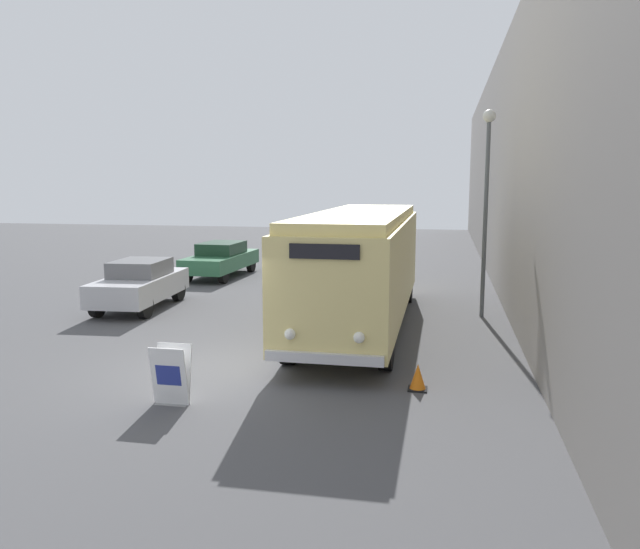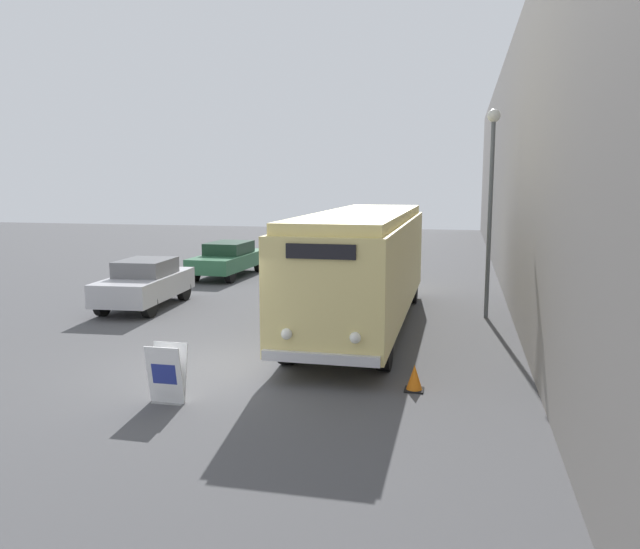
# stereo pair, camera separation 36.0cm
# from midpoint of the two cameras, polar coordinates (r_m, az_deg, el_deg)

# --- Properties ---
(ground_plane) EXTENTS (80.00, 80.00, 0.00)m
(ground_plane) POSITION_cam_midpoint_polar(r_m,az_deg,el_deg) (13.35, -9.06, -8.56)
(ground_plane) COLOR #4C4C4F
(building_wall_right) EXTENTS (0.30, 60.00, 8.80)m
(building_wall_right) POSITION_cam_midpoint_polar(r_m,az_deg,el_deg) (21.91, 17.83, 9.43)
(building_wall_right) COLOR gray
(building_wall_right) RESTS_ON ground_plane
(vintage_bus) EXTENTS (2.40, 10.42, 3.11)m
(vintage_bus) POSITION_cam_midpoint_polar(r_m,az_deg,el_deg) (16.62, 4.60, 1.09)
(vintage_bus) COLOR black
(vintage_bus) RESTS_ON ground_plane
(sign_board) EXTENTS (0.65, 0.40, 1.06)m
(sign_board) POSITION_cam_midpoint_polar(r_m,az_deg,el_deg) (11.43, -12.96, -8.92)
(sign_board) COLOR gray
(sign_board) RESTS_ON ground_plane
(streetlamp) EXTENTS (0.36, 0.36, 5.87)m
(streetlamp) POSITION_cam_midpoint_polar(r_m,az_deg,el_deg) (18.32, 15.93, 8.06)
(streetlamp) COLOR #595E60
(streetlamp) RESTS_ON ground_plane
(parked_car_near) EXTENTS (1.99, 4.23, 1.50)m
(parked_car_near) POSITION_cam_midpoint_polar(r_m,az_deg,el_deg) (20.05, -15.19, -0.75)
(parked_car_near) COLOR black
(parked_car_near) RESTS_ON ground_plane
(parked_car_mid) EXTENTS (1.88, 4.66, 1.42)m
(parked_car_mid) POSITION_cam_midpoint_polar(r_m,az_deg,el_deg) (26.00, -7.98, 1.47)
(parked_car_mid) COLOR black
(parked_car_mid) RESTS_ON ground_plane
(traffic_cone) EXTENTS (0.36, 0.36, 0.50)m
(traffic_cone) POSITION_cam_midpoint_polar(r_m,az_deg,el_deg) (12.00, 9.49, -9.32)
(traffic_cone) COLOR black
(traffic_cone) RESTS_ON ground_plane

